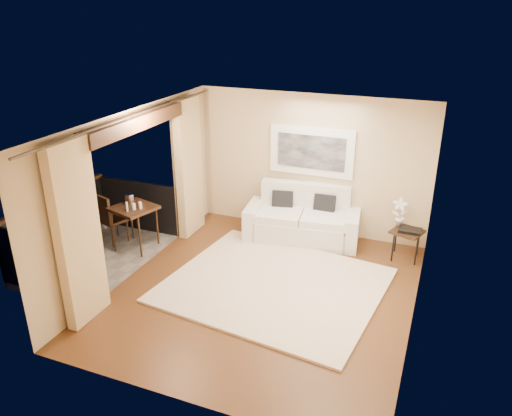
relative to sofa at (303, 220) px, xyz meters
The scene contains 18 objects.
floor 2.13m from the sofa, 89.84° to the right, with size 5.00×5.00×0.00m, color brown.
room_shell 3.68m from the sofa, 135.39° to the right, with size 5.00×6.40×5.00m.
balcony 3.91m from the sofa, 147.58° to the right, with size 1.81×2.60×1.17m.
curtains 3.13m from the sofa, 135.11° to the right, with size 0.16×4.80×2.64m.
artwork 1.31m from the sofa, 88.36° to the left, with size 1.62×0.07×0.92m.
rug 1.90m from the sofa, 86.87° to the right, with size 3.27×2.84×0.04m, color beige.
sofa is the anchor object (origin of this frame).
side_table 1.94m from the sofa, ahead, with size 0.63×0.63×0.54m.
tray 2.00m from the sofa, ahead, with size 0.38×0.28×0.05m, color black.
orchid 1.81m from the sofa, ahead, with size 0.27×0.18×0.51m, color white.
bistro_table 3.15m from the sofa, 150.42° to the right, with size 0.86×0.86×0.82m.
balcony_chair_far 3.64m from the sofa, 154.29° to the right, with size 0.54×0.54×0.98m.
balcony_chair_near 4.20m from the sofa, 145.42° to the right, with size 0.47×0.47×1.06m.
ice_bucket 3.25m from the sofa, 152.94° to the right, with size 0.18×0.18×0.20m, color silver.
candle 3.05m from the sofa, 151.44° to the right, with size 0.06×0.06×0.07m, color red.
vase 3.26m from the sofa, 146.75° to the right, with size 0.04×0.04×0.18m, color silver.
glass_a 3.15m from the sofa, 147.91° to the right, with size 0.06×0.06×0.12m, color silver.
glass_b 3.04m from the sofa, 148.50° to the right, with size 0.06×0.06×0.12m, color silver.
Camera 1 is at (2.39, -6.30, 4.27)m, focal length 35.00 mm.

